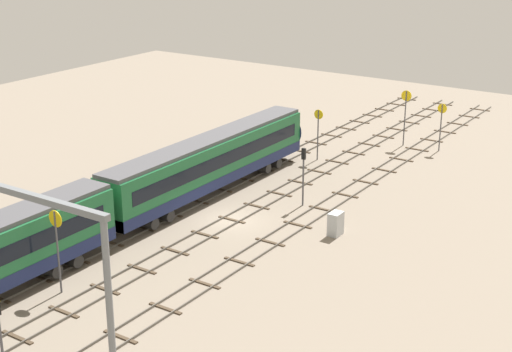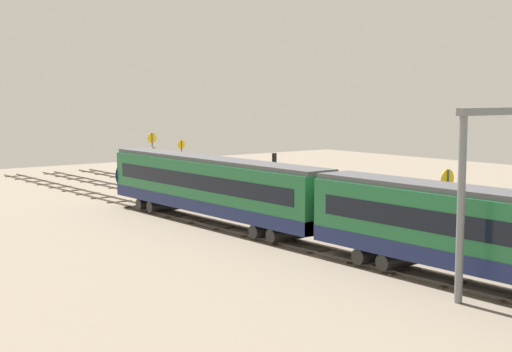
% 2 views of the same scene
% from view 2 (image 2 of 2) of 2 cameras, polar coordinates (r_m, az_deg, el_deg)
% --- Properties ---
extents(ground_plane, '(108.31, 108.31, 0.00)m').
position_cam_2_polar(ground_plane, '(54.09, 2.82, -3.79)').
color(ground_plane, gray).
extents(track_near_foreground, '(92.31, 2.40, 0.16)m').
position_cam_2_polar(track_near_foreground, '(57.20, 6.41, -3.20)').
color(track_near_foreground, '#59544C').
rests_on(track_near_foreground, ground).
extents(track_second_near, '(92.31, 2.40, 0.16)m').
position_cam_2_polar(track_second_near, '(54.08, 2.82, -3.72)').
color(track_second_near, '#59544C').
rests_on(track_second_near, ground).
extents(track_with_train, '(92.31, 2.40, 0.16)m').
position_cam_2_polar(track_with_train, '(51.19, -1.21, -4.28)').
color(track_with_train, '#59544C').
rests_on(track_with_train, ground).
extents(train, '(50.40, 3.24, 4.80)m').
position_cam_2_polar(train, '(44.54, 5.05, -2.51)').
color(train, '#1E6638').
rests_on(train, ground).
extents(speed_sign_near_foreground, '(0.14, 0.93, 4.74)m').
position_cam_2_polar(speed_sign_near_foreground, '(78.39, -5.80, 1.60)').
color(speed_sign_near_foreground, '#4C4C51').
rests_on(speed_sign_near_foreground, ground).
extents(speed_sign_mid_trackside, '(0.14, 0.91, 4.87)m').
position_cam_2_polar(speed_sign_mid_trackside, '(66.21, -7.93, 0.78)').
color(speed_sign_mid_trackside, '#4C4C51').
rests_on(speed_sign_mid_trackside, ground).
extents(speed_sign_far_trackside, '(0.14, 1.06, 5.63)m').
position_cam_2_polar(speed_sign_far_trackside, '(76.27, -8.06, 1.93)').
color(speed_sign_far_trackside, '#4C4C51').
rests_on(speed_sign_far_trackside, ground).
extents(speed_sign_distant_end, '(0.14, 1.07, 5.44)m').
position_cam_2_polar(speed_sign_distant_end, '(41.55, 14.61, -1.95)').
color(speed_sign_distant_end, '#4C4C51').
rests_on(speed_sign_distant_end, ground).
extents(signal_light_trackside_departure, '(0.31, 0.32, 4.78)m').
position_cam_2_polar(signal_light_trackside_departure, '(59.84, 1.42, 0.20)').
color(signal_light_trackside_departure, '#4C4C51').
rests_on(signal_light_trackside_departure, ground).
extents(relay_cabinet, '(1.18, 0.81, 1.74)m').
position_cam_2_polar(relay_cabinet, '(60.62, 7.36, -1.91)').
color(relay_cabinet, '#B2B7BC').
rests_on(relay_cabinet, ground).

